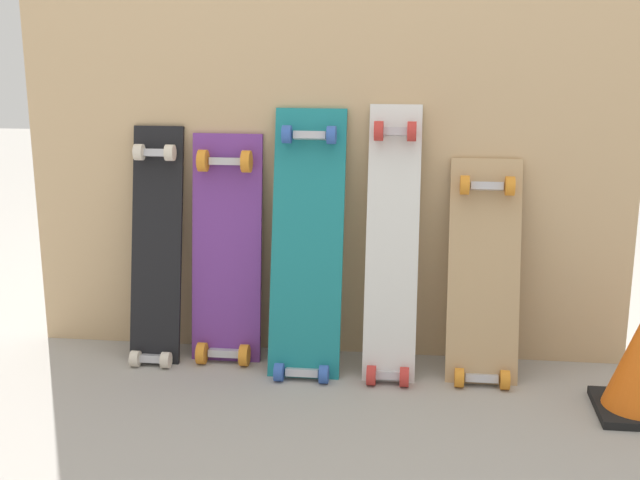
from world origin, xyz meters
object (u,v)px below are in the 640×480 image
skateboard_teal (307,254)px  skateboard_white (392,253)px  skateboard_purple (226,258)px  skateboard_black (156,256)px  skateboard_natural (484,282)px

skateboard_teal → skateboard_white: skateboard_white is taller
skateboard_purple → skateboard_black: bearing=-173.4°
skateboard_white → skateboard_natural: bearing=1.5°
skateboard_teal → skateboard_white: (0.27, 0.00, 0.01)m
skateboard_black → skateboard_teal: skateboard_teal is taller
skateboard_purple → skateboard_white: 0.55m
skateboard_black → skateboard_teal: (0.51, -0.03, 0.03)m
skateboard_black → skateboard_purple: bearing=6.6°
skateboard_teal → skateboard_white: 0.27m
skateboard_teal → skateboard_white: bearing=0.3°
skateboard_white → skateboard_purple: bearing=174.3°
skateboard_purple → skateboard_teal: skateboard_teal is taller
skateboard_teal → skateboard_black: bearing=176.7°
skateboard_natural → skateboard_teal: bearing=-179.1°
skateboard_purple → skateboard_white: (0.55, -0.05, 0.05)m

